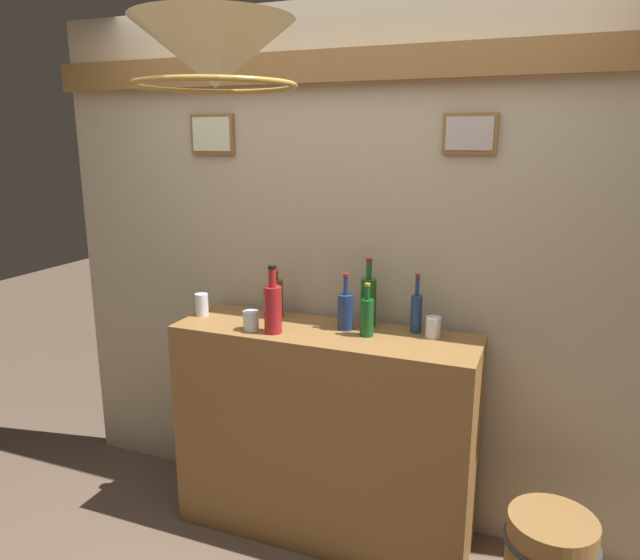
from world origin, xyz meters
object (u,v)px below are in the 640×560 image
liquor_bottle_mezcal (416,312)px  liquor_bottle_whiskey (367,316)px  glass_tumbler_highball (251,321)px  glass_tumbler_shot (202,305)px  liquor_bottle_vermouth (273,307)px  liquor_bottle_vodka (346,310)px  glass_tumbler_rocks (433,327)px  pendant_lamp (214,56)px  liquor_bottle_gin (276,298)px  liquor_bottle_sherry (368,301)px

liquor_bottle_mezcal → liquor_bottle_whiskey: (-0.19, -0.13, -0.01)m
glass_tumbler_highball → glass_tumbler_shot: 0.36m
liquor_bottle_vermouth → liquor_bottle_vodka: (0.29, 0.17, -0.03)m
liquor_bottle_mezcal → glass_tumbler_rocks: size_ratio=2.89×
liquor_bottle_mezcal → glass_tumbler_rocks: bearing=-26.4°
pendant_lamp → glass_tumbler_highball: bearing=112.9°
liquor_bottle_vermouth → glass_tumbler_highball: (-0.11, -0.00, -0.07)m
liquor_bottle_whiskey → glass_tumbler_shot: size_ratio=2.19×
liquor_bottle_gin → liquor_bottle_whiskey: size_ratio=1.01×
liquor_bottle_sherry → glass_tumbler_rocks: size_ratio=3.42×
liquor_bottle_gin → pendant_lamp: (0.30, -0.97, 0.98)m
liquor_bottle_mezcal → liquor_bottle_whiskey: size_ratio=1.13×
glass_tumbler_highball → pendant_lamp: bearing=-67.1°
liquor_bottle_mezcal → glass_tumbler_rocks: 0.11m
liquor_bottle_gin → glass_tumbler_highball: (-0.02, -0.23, -0.05)m
liquor_bottle_vodka → glass_tumbler_highball: liquor_bottle_vodka is taller
liquor_bottle_whiskey → glass_tumbler_shot: liquor_bottle_whiskey is taller
liquor_bottle_gin → liquor_bottle_whiskey: bearing=-12.3°
liquor_bottle_vodka → liquor_bottle_whiskey: liquor_bottle_vodka is taller
liquor_bottle_vodka → liquor_bottle_whiskey: size_ratio=1.09×
liquor_bottle_gin → liquor_bottle_vodka: size_ratio=0.92×
liquor_bottle_gin → pendant_lamp: bearing=-73.0°
liquor_bottle_gin → glass_tumbler_highball: 0.23m
liquor_bottle_mezcal → glass_tumbler_rocks: liquor_bottle_mezcal is taller
liquor_bottle_vermouth → glass_tumbler_rocks: liquor_bottle_vermouth is taller
glass_tumbler_rocks → glass_tumbler_highball: (-0.79, -0.20, -0.00)m
glass_tumbler_highball → pendant_lamp: 1.31m
liquor_bottle_vodka → glass_tumbler_shot: 0.74m
pendant_lamp → liquor_bottle_whiskey: bearing=76.9°
liquor_bottle_gin → liquor_bottle_mezcal: size_ratio=0.90×
liquor_bottle_gin → glass_tumbler_highball: bearing=-94.3°
liquor_bottle_whiskey → glass_tumbler_rocks: (0.28, 0.09, -0.04)m
liquor_bottle_vodka → pendant_lamp: bearing=-95.1°
liquor_bottle_vermouth → glass_tumbler_rocks: bearing=16.4°
liquor_bottle_sherry → glass_tumbler_highball: 0.55m
liquor_bottle_sherry → glass_tumbler_shot: 0.83m
liquor_bottle_mezcal → liquor_bottle_vodka: bearing=-166.5°
liquor_bottle_gin → liquor_bottle_mezcal: (0.69, 0.02, -0.00)m
liquor_bottle_whiskey → glass_tumbler_highball: liquor_bottle_whiskey is taller
liquor_bottle_vodka → liquor_bottle_sherry: bearing=47.6°
liquor_bottle_mezcal → glass_tumbler_highball: bearing=-160.8°
liquor_bottle_mezcal → pendant_lamp: 1.45m
liquor_bottle_vermouth → liquor_bottle_vodka: 0.33m
liquor_bottle_vodka → glass_tumbler_rocks: size_ratio=2.80×
liquor_bottle_vermouth → liquor_bottle_vodka: liquor_bottle_vermouth is taller
glass_tumbler_highball → liquor_bottle_vodka: bearing=23.5°
liquor_bottle_sherry → liquor_bottle_vodka: (-0.08, -0.09, -0.03)m
liquor_bottle_sherry → liquor_bottle_whiskey: size_ratio=1.34×
glass_tumbler_rocks → liquor_bottle_gin: bearing=178.3°
liquor_bottle_mezcal → glass_tumbler_highball: (-0.71, -0.25, -0.05)m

